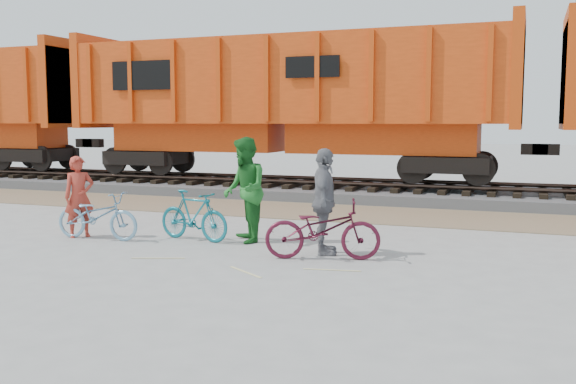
% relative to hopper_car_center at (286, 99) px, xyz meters
% --- Properties ---
extents(ground, '(120.00, 120.00, 0.00)m').
position_rel_hopper_car_center_xyz_m(ground, '(2.42, -9.00, -3.01)').
color(ground, '#9E9E99').
rests_on(ground, ground).
extents(gravel_strip, '(120.00, 3.00, 0.02)m').
position_rel_hopper_car_center_xyz_m(gravel_strip, '(2.42, -3.50, -3.00)').
color(gravel_strip, '#897255').
rests_on(gravel_strip, ground).
extents(ballast_bed, '(120.00, 4.00, 0.30)m').
position_rel_hopper_car_center_xyz_m(ballast_bed, '(2.42, 0.00, -2.86)').
color(ballast_bed, slate).
rests_on(ballast_bed, ground).
extents(track, '(120.00, 2.60, 0.24)m').
position_rel_hopper_car_center_xyz_m(track, '(2.42, 0.00, -2.53)').
color(track, black).
rests_on(track, ballast_bed).
extents(hopper_car_center, '(14.00, 3.13, 4.65)m').
position_rel_hopper_car_center_xyz_m(hopper_car_center, '(0.00, 0.00, 0.00)').
color(hopper_car_center, black).
rests_on(hopper_car_center, track).
extents(bicycle_blue, '(1.81, 0.70, 0.94)m').
position_rel_hopper_car_center_xyz_m(bicycle_blue, '(-0.65, -8.67, -2.54)').
color(bicycle_blue, '#72A4C3').
rests_on(bicycle_blue, ground).
extents(bicycle_teal, '(1.69, 0.76, 0.98)m').
position_rel_hopper_car_center_xyz_m(bicycle_teal, '(1.18, -8.12, -2.52)').
color(bicycle_teal, '#116775').
rests_on(bicycle_teal, ground).
extents(bicycle_maroon, '(2.04, 1.19, 1.01)m').
position_rel_hopper_car_center_xyz_m(bicycle_maroon, '(4.04, -8.88, -2.50)').
color(bicycle_maroon, '#4D1224').
rests_on(bicycle_maroon, ground).
extents(person_solo, '(0.67, 0.70, 1.62)m').
position_rel_hopper_car_center_xyz_m(person_solo, '(-1.15, -8.57, -2.20)').
color(person_solo, '#AC3325').
rests_on(person_solo, ground).
extents(person_man, '(1.18, 1.24, 2.01)m').
position_rel_hopper_car_center_xyz_m(person_man, '(2.18, -7.92, -2.00)').
color(person_man, '#1E6B24').
rests_on(person_man, ground).
extents(person_woman, '(0.75, 1.17, 1.85)m').
position_rel_hopper_car_center_xyz_m(person_woman, '(3.94, -8.48, -2.08)').
color(person_woman, slate).
rests_on(person_woman, ground).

